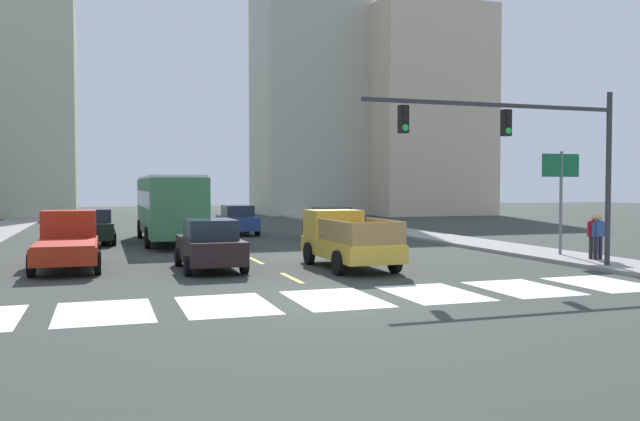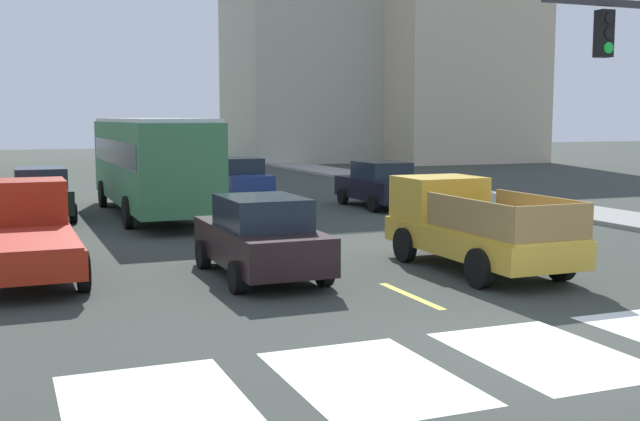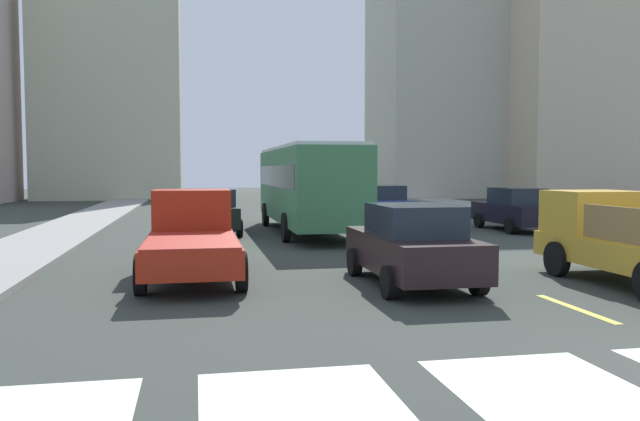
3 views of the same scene
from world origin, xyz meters
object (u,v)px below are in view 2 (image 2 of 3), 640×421
sedan_near_left (238,178)px  city_bus (151,159)px  sedan_near_right (261,237)px  pickup_stakebed (467,226)px  sedan_mid (41,193)px  sedan_far (380,185)px  pickup_dark (25,233)px

sedan_near_left → city_bus: bearing=-135.0°
city_bus → sedan_near_right: city_bus is taller
sedan_near_left → pickup_stakebed: bearing=-87.6°
sedan_mid → sedan_near_left: bearing=27.4°
sedan_far → sedan_near_left: 6.37m
city_bus → sedan_near_right: bearing=-87.8°
pickup_stakebed → sedan_far: (3.49, 11.50, -0.08)m
sedan_near_right → city_bus: bearing=94.1°
pickup_stakebed → sedan_near_left: pickup_stakebed is taller
sedan_near_right → sedan_near_left: bearing=78.4°
sedan_far → sedan_near_right: bearing=-125.5°
pickup_stakebed → sedan_near_left: (-0.60, 16.38, -0.08)m
sedan_far → city_bus: bearing=177.1°
pickup_dark → sedan_mid: bearing=82.4°
city_bus → sedan_mid: size_ratio=2.45×
sedan_mid → city_bus: bearing=-4.9°
sedan_mid → sedan_far: (11.95, -1.01, 0.00)m
sedan_near_right → sedan_far: size_ratio=1.00×
pickup_dark → sedan_far: size_ratio=1.18×
city_bus → sedan_near_right: size_ratio=2.45×
pickup_stakebed → sedan_mid: (-8.46, 12.51, -0.08)m
city_bus → sedan_near_left: size_ratio=2.45×
pickup_stakebed → sedan_near_right: bearing=171.8°
city_bus → sedan_near_left: city_bus is taller
sedan_mid → sedan_far: size_ratio=1.00×
sedan_mid → sedan_near_left: (7.87, 3.87, 0.00)m
pickup_stakebed → sedan_near_right: pickup_stakebed is taller
sedan_mid → sedan_far: bearing=-3.6°
pickup_stakebed → sedan_far: bearing=73.0°
pickup_stakebed → pickup_dark: bearing=163.7°
pickup_stakebed → city_bus: city_bus is taller
sedan_mid → sedan_near_right: same height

